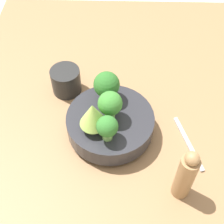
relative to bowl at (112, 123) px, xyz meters
name	(u,v)px	position (x,y,z in m)	size (l,w,h in m)	color
ground_plane	(119,127)	(0.04, -0.02, -0.07)	(6.00, 6.00, 0.00)	beige
table	(119,124)	(0.04, -0.02, -0.05)	(1.16, 0.88, 0.03)	olive
bowl	(112,123)	(0.00, 0.00, 0.00)	(0.22, 0.22, 0.06)	#28282D
broccoli_floret_center	(112,104)	(0.00, 0.00, 0.08)	(0.06, 0.06, 0.08)	#6BA34C
broccoli_floret_right	(108,85)	(0.06, 0.01, 0.07)	(0.07, 0.07, 0.08)	#6BA34C
broccoli_floret_left	(109,127)	(-0.06, 0.00, 0.07)	(0.05, 0.05, 0.07)	#7AB256
romanesco_piece_far	(95,115)	(-0.03, 0.04, 0.08)	(0.06, 0.06, 0.09)	#609347
cup	(68,81)	(0.15, 0.13, 0.00)	(0.08, 0.08, 0.08)	black
pepper_mill	(188,175)	(-0.16, -0.16, 0.04)	(0.04, 0.04, 0.16)	#997047
fork	(190,143)	(-0.03, -0.20, -0.03)	(0.16, 0.06, 0.01)	#B2B2B7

